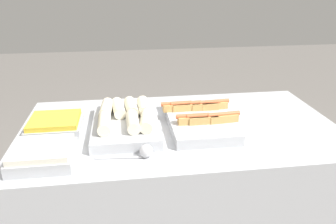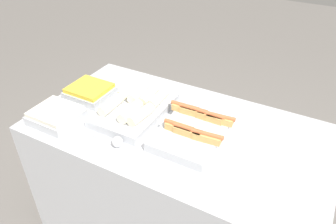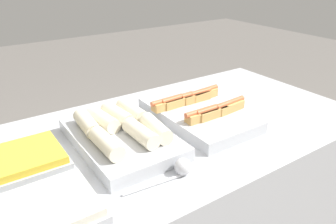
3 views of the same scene
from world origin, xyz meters
name	(u,v)px [view 1 (image 1 of 3)]	position (x,y,z in m)	size (l,w,h in m)	color
counter	(179,199)	(0.00, 0.00, 0.45)	(1.58, 0.87, 0.91)	#B7BABF
tray_hotdogs	(199,118)	(0.09, 0.00, 0.94)	(0.36, 0.50, 0.10)	#B7BABF
tray_wraps	(126,121)	(-0.27, 0.00, 0.95)	(0.32, 0.48, 0.11)	#B7BABF
tray_side_front	(43,155)	(-0.61, -0.26, 0.94)	(0.25, 0.23, 0.07)	#B7BABF
tray_side_back	(55,125)	(-0.61, 0.02, 0.94)	(0.25, 0.23, 0.07)	#B7BABF
serving_spoon_near	(143,152)	(-0.20, -0.28, 0.93)	(0.24, 0.06, 0.06)	silver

